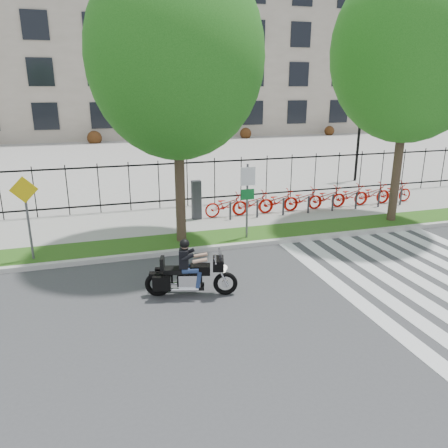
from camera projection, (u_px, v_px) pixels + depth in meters
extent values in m
plane|color=#3E3E40|center=(270.00, 308.00, 10.35)|extent=(120.00, 120.00, 0.00)
cube|color=beige|center=(221.00, 247.00, 14.08)|extent=(60.00, 0.20, 0.15)
cube|color=#245014|center=(214.00, 239.00, 14.85)|extent=(60.00, 1.50, 0.15)
cube|color=gray|center=(197.00, 219.00, 17.14)|extent=(60.00, 3.50, 0.15)
cube|color=gray|center=(144.00, 156.00, 33.18)|extent=(80.00, 34.00, 0.10)
cube|color=gray|center=(117.00, 40.00, 48.47)|extent=(60.00, 20.00, 20.00)
cylinder|color=black|center=(358.00, 146.00, 23.47)|extent=(0.14, 0.14, 4.00)
cylinder|color=black|center=(361.00, 109.00, 22.90)|extent=(0.06, 0.70, 0.70)
sphere|color=white|center=(356.00, 108.00, 22.78)|extent=(0.36, 0.36, 0.36)
sphere|color=white|center=(367.00, 107.00, 22.97)|extent=(0.36, 0.36, 0.36)
cylinder|color=#382B1F|center=(180.00, 179.00, 13.90)|extent=(0.32, 0.32, 4.14)
ellipsoid|color=#165714|center=(176.00, 57.00, 12.81)|extent=(5.27, 5.27, 6.06)
cylinder|color=#382B1F|center=(398.00, 162.00, 16.11)|extent=(0.32, 0.32, 4.42)
ellipsoid|color=#165714|center=(411.00, 51.00, 14.96)|extent=(5.46, 5.46, 6.27)
cube|color=#2D2D33|center=(196.00, 200.00, 16.64)|extent=(0.35, 0.25, 1.50)
imported|color=#B40C02|center=(226.00, 205.00, 17.06)|extent=(1.74, 0.61, 0.91)
cylinder|color=#2D2D33|center=(230.00, 211.00, 16.63)|extent=(0.08, 0.08, 0.70)
imported|color=#B40C02|center=(253.00, 203.00, 17.36)|extent=(1.74, 0.61, 0.91)
cylinder|color=#2D2D33|center=(257.00, 209.00, 16.94)|extent=(0.08, 0.08, 0.70)
imported|color=#B40C02|center=(278.00, 201.00, 17.66)|extent=(1.74, 0.61, 0.91)
cylinder|color=#2D2D33|center=(283.00, 207.00, 17.24)|extent=(0.08, 0.08, 0.70)
imported|color=#B40C02|center=(303.00, 199.00, 17.97)|extent=(1.74, 0.61, 0.91)
cylinder|color=#2D2D33|center=(308.00, 205.00, 17.54)|extent=(0.08, 0.08, 0.70)
imported|color=#B40C02|center=(327.00, 197.00, 18.27)|extent=(1.74, 0.61, 0.91)
cylinder|color=#2D2D33|center=(333.00, 203.00, 17.84)|extent=(0.08, 0.08, 0.70)
imported|color=#B40C02|center=(350.00, 195.00, 18.57)|extent=(1.74, 0.61, 0.91)
cylinder|color=#2D2D33|center=(356.00, 201.00, 18.15)|extent=(0.08, 0.08, 0.70)
imported|color=#B40C02|center=(372.00, 194.00, 18.87)|extent=(1.74, 0.61, 0.91)
cylinder|color=#2D2D33|center=(379.00, 199.00, 18.45)|extent=(0.08, 0.08, 0.70)
imported|color=#B40C02|center=(394.00, 192.00, 19.18)|extent=(1.74, 0.61, 0.91)
cylinder|color=#2D2D33|center=(401.00, 197.00, 18.75)|extent=(0.08, 0.08, 0.70)
cylinder|color=#59595B|center=(247.00, 201.00, 14.42)|extent=(0.07, 0.07, 2.50)
cube|color=white|center=(248.00, 176.00, 14.13)|extent=(0.50, 0.03, 0.60)
cube|color=#0C6626|center=(248.00, 194.00, 14.31)|extent=(0.45, 0.03, 0.35)
cylinder|color=#59595B|center=(28.00, 220.00, 12.59)|extent=(0.07, 0.07, 2.40)
cube|color=yellow|center=(24.00, 190.00, 12.28)|extent=(0.78, 0.03, 0.78)
torus|color=black|center=(225.00, 283.00, 10.95)|extent=(0.62, 0.27, 0.61)
torus|color=black|center=(158.00, 284.00, 10.90)|extent=(0.66, 0.30, 0.65)
cube|color=black|center=(218.00, 263.00, 10.78)|extent=(0.39, 0.54, 0.27)
cube|color=#26262B|center=(221.00, 256.00, 10.72)|extent=(0.25, 0.46, 0.27)
cube|color=silver|center=(190.00, 280.00, 10.90)|extent=(0.60, 0.43, 0.36)
cube|color=black|center=(200.00, 269.00, 10.81)|extent=(0.55, 0.42, 0.23)
cube|color=black|center=(177.00, 270.00, 10.80)|extent=(0.69, 0.47, 0.12)
cube|color=black|center=(162.00, 263.00, 10.74)|extent=(0.17, 0.32, 0.30)
cube|color=black|center=(162.00, 284.00, 10.61)|extent=(0.47, 0.25, 0.36)
cube|color=black|center=(164.00, 275.00, 11.12)|extent=(0.47, 0.25, 0.36)
cube|color=black|center=(184.00, 258.00, 10.71)|extent=(0.30, 0.40, 0.46)
sphere|color=tan|center=(185.00, 245.00, 10.61)|extent=(0.20, 0.20, 0.20)
sphere|color=black|center=(184.00, 244.00, 10.60)|extent=(0.24, 0.24, 0.24)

